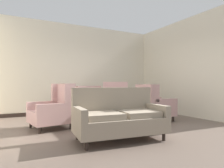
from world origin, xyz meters
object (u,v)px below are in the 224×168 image
object	(u,v)px
porcelain_vase	(106,98)
armchair_near_window	(153,105)
coffee_table	(107,107)
armchair_beside_settee	(54,109)
armchair_far_left	(85,103)
side_table	(126,102)
settee	(119,118)
armchair_near_sideboard	(116,102)

from	to	relation	value
porcelain_vase	armchair_near_window	size ratio (longest dim) A/B	0.38
coffee_table	armchair_near_window	distance (m)	1.35
coffee_table	armchair_beside_settee	size ratio (longest dim) A/B	0.97
armchair_far_left	armchair_near_window	world-z (taller)	armchair_near_window
armchair_near_window	coffee_table	bearing A→B (deg)	81.54
coffee_table	porcelain_vase	bearing A→B (deg)	-141.29
armchair_near_window	side_table	bearing A→B (deg)	12.05
settee	armchair_beside_settee	distance (m)	1.74
armchair_far_left	side_table	size ratio (longest dim) A/B	1.34
armchair_near_sideboard	side_table	xyz separation A→B (m)	(0.37, 0.00, -0.03)
armchair_near_sideboard	armchair_near_window	xyz separation A→B (m)	(0.57, -1.15, -0.03)
porcelain_vase	armchair_beside_settee	world-z (taller)	armchair_beside_settee
coffee_table	side_table	xyz separation A→B (m)	(1.12, 0.90, 0.02)
coffee_table	armchair_near_window	world-z (taller)	armchair_near_window
settee	armchair_beside_settee	xyz separation A→B (m)	(-0.86, 1.51, 0.03)
porcelain_vase	side_table	size ratio (longest dim) A/B	0.54
coffee_table	settee	distance (m)	1.56
settee	armchair_near_sideboard	world-z (taller)	armchair_near_sideboard
armchair_beside_settee	armchair_far_left	world-z (taller)	armchair_beside_settee
armchair_far_left	settee	bearing A→B (deg)	78.07
settee	armchair_far_left	distance (m)	2.86
armchair_near_sideboard	armchair_far_left	world-z (taller)	armchair_near_sideboard
side_table	armchair_near_sideboard	bearing A→B (deg)	-179.75
coffee_table	armchair_far_left	world-z (taller)	armchair_far_left
porcelain_vase	side_table	bearing A→B (deg)	38.77
armchair_near_window	side_table	distance (m)	1.17
armchair_beside_settee	porcelain_vase	bearing A→B (deg)	78.13
side_table	porcelain_vase	bearing A→B (deg)	-141.23
porcelain_vase	armchair_near_window	xyz separation A→B (m)	(1.36, -0.22, -0.23)
coffee_table	armchair_beside_settee	xyz separation A→B (m)	(-1.33, 0.03, 0.02)
porcelain_vase	settee	xyz separation A→B (m)	(-0.43, -1.46, -0.26)
armchair_beside_settee	armchair_near_window	bearing A→B (deg)	74.52
armchair_near_window	armchair_near_sideboard	bearing A→B (deg)	28.52
settee	armchair_near_window	world-z (taller)	armchair_near_window
armchair_near_sideboard	coffee_table	bearing A→B (deg)	79.87
armchair_near_sideboard	armchair_far_left	xyz separation A→B (m)	(-0.86, 0.45, -0.04)
armchair_near_window	side_table	world-z (taller)	armchair_near_window
coffee_table	porcelain_vase	world-z (taller)	porcelain_vase
coffee_table	porcelain_vase	distance (m)	0.25
armchair_near_sideboard	armchair_far_left	distance (m)	0.97
armchair_far_left	armchair_near_window	size ratio (longest dim) A/B	0.95
coffee_table	settee	world-z (taller)	settee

